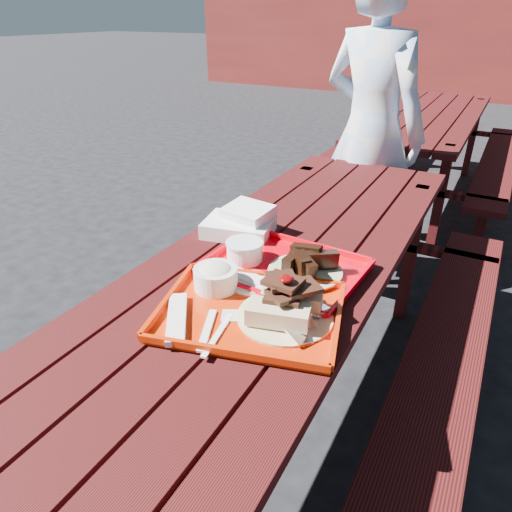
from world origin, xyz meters
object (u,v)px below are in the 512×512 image
Objects in this scene: picnic_table_far at (425,137)px; near_tray at (252,300)px; far_tray at (281,265)px; person at (371,132)px; picnic_table_near at (276,302)px.

near_tray is at bearing -88.46° from picnic_table_far.
far_tray reaches higher than picnic_table_far.
person reaches higher than near_tray.
near_tray reaches higher than picnic_table_far.
picnic_table_near is 0.41m from near_tray.
near_tray is 1.68m from person.
picnic_table_far is at bearing -74.05° from person.
picnic_table_far is 4.80× the size of far_tray.
far_tray is at bearing -88.83° from picnic_table_far.
picnic_table_near is at bearing 104.45° from near_tray.
near_tray reaches higher than picnic_table_near.
person is (-0.14, 1.43, 0.11)m from far_tray.
picnic_table_near is at bearing 122.46° from far_tray.
far_tray is at bearing -57.54° from picnic_table_near.
far_tray is (-0.02, 0.23, -0.01)m from near_tray.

